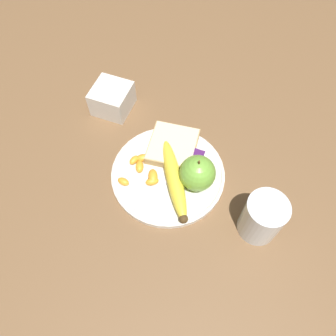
{
  "coord_description": "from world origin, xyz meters",
  "views": [
    {
      "loc": [
        -0.33,
        -0.12,
        0.63
      ],
      "look_at": [
        0.0,
        0.0,
        0.03
      ],
      "focal_mm": 35.0,
      "sensor_mm": 36.0,
      "label": 1
    }
  ],
  "objects": [
    {
      "name": "orange_segment_1",
      "position": [
        -0.01,
        0.06,
        0.02
      ],
      "size": [
        0.03,
        0.03,
        0.02
      ],
      "color": "#F9A32D",
      "rests_on": "plate"
    },
    {
      "name": "orange_segment_0",
      "position": [
        -0.06,
        0.08,
        0.02
      ],
      "size": [
        0.02,
        0.03,
        0.01
      ],
      "color": "#F9A32D",
      "rests_on": "plate"
    },
    {
      "name": "fork",
      "position": [
        -0.01,
        -0.01,
        0.01
      ],
      "size": [
        0.17,
        0.09,
        0.0
      ],
      "rotation": [
        0.0,
        0.0,
        12.15
      ],
      "color": "silver",
      "rests_on": "plate"
    },
    {
      "name": "ground_plane",
      "position": [
        0.0,
        0.0,
        0.0
      ],
      "size": [
        3.0,
        3.0,
        0.0
      ],
      "primitive_type": "plane",
      "color": "brown"
    },
    {
      "name": "juice_glass",
      "position": [
        -0.05,
        -0.21,
        0.05
      ],
      "size": [
        0.08,
        0.08,
        0.1
      ],
      "color": "silver",
      "rests_on": "ground_plane"
    },
    {
      "name": "orange_segment_6",
      "position": [
        -0.04,
        0.02,
        0.02
      ],
      "size": [
        0.03,
        0.03,
        0.02
      ],
      "color": "#F9A32D",
      "rests_on": "plate"
    },
    {
      "name": "orange_segment_3",
      "position": [
        0.02,
        0.05,
        0.02
      ],
      "size": [
        0.03,
        0.02,
        0.02
      ],
      "color": "#F9A32D",
      "rests_on": "plate"
    },
    {
      "name": "plate",
      "position": [
        0.0,
        0.0,
        0.01
      ],
      "size": [
        0.25,
        0.25,
        0.01
      ],
      "color": "silver",
      "rests_on": "ground_plane"
    },
    {
      "name": "apple",
      "position": [
        -0.0,
        -0.06,
        0.05
      ],
      "size": [
        0.08,
        0.08,
        0.08
      ],
      "color": "#72B23D",
      "rests_on": "plate"
    },
    {
      "name": "jam_packet",
      "position": [
        0.04,
        -0.04,
        0.02
      ],
      "size": [
        0.05,
        0.04,
        0.02
      ],
      "color": "white",
      "rests_on": "plate"
    },
    {
      "name": "banana",
      "position": [
        -0.02,
        -0.02,
        0.03
      ],
      "size": [
        0.18,
        0.13,
        0.03
      ],
      "color": "yellow",
      "rests_on": "plate"
    },
    {
      "name": "orange_segment_5",
      "position": [
        0.01,
        0.06,
        0.02
      ],
      "size": [
        0.03,
        0.03,
        0.02
      ],
      "color": "#F9A32D",
      "rests_on": "plate"
    },
    {
      "name": "orange_segment_4",
      "position": [
        -0.02,
        0.02,
        0.02
      ],
      "size": [
        0.04,
        0.03,
        0.02
      ],
      "color": "#F9A32D",
      "rests_on": "plate"
    },
    {
      "name": "orange_segment_2",
      "position": [
        0.0,
        0.08,
        0.02
      ],
      "size": [
        0.03,
        0.02,
        0.01
      ],
      "color": "#F9A32D",
      "rests_on": "plate"
    },
    {
      "name": "condiment_caddy",
      "position": [
        0.13,
        0.2,
        0.03
      ],
      "size": [
        0.09,
        0.09,
        0.06
      ],
      "color": "silver",
      "rests_on": "ground_plane"
    },
    {
      "name": "bread_slice",
      "position": [
        0.06,
        0.01,
        0.02
      ],
      "size": [
        0.12,
        0.12,
        0.02
      ],
      "color": "tan",
      "rests_on": "plate"
    }
  ]
}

